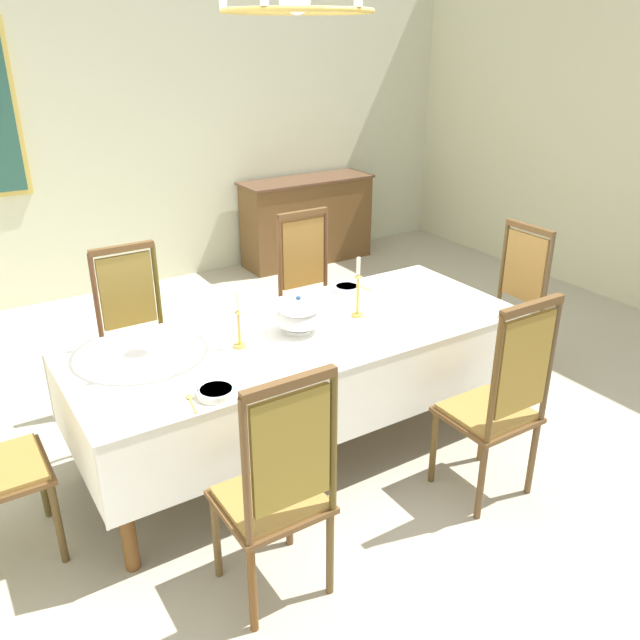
{
  "coord_description": "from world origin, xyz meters",
  "views": [
    {
      "loc": [
        -1.69,
        -3.0,
        2.32
      ],
      "look_at": [
        0.11,
        -0.15,
        0.82
      ],
      "focal_mm": 36.64,
      "sensor_mm": 36.0,
      "label": 1
    }
  ],
  "objects_px": {
    "chair_south_a": "(278,488)",
    "chandelier": "(298,9)",
    "chair_south_b": "(499,401)",
    "dining_table": "(302,343)",
    "chair_north_a": "(138,334)",
    "chair_north_b": "(312,292)",
    "candlestick_east": "(358,293)",
    "bowl_near_left": "(347,288)",
    "bowl_near_right": "(216,392)",
    "spoon_secondary": "(190,399)",
    "spoon_primary": "(358,285)",
    "candlestick_west": "(239,326)",
    "soup_tureen": "(299,314)",
    "sideboard": "(307,221)",
    "chair_head_east": "(508,304)"
  },
  "relations": [
    {
      "from": "chair_south_a",
      "to": "chandelier",
      "type": "height_order",
      "value": "chandelier"
    },
    {
      "from": "chair_south_b",
      "to": "dining_table",
      "type": "bearing_deg",
      "value": 124.68
    },
    {
      "from": "chair_north_a",
      "to": "chair_north_b",
      "type": "bearing_deg",
      "value": -179.9
    },
    {
      "from": "candlestick_east",
      "to": "bowl_near_left",
      "type": "bearing_deg",
      "value": 64.01
    },
    {
      "from": "chair_north_b",
      "to": "bowl_near_right",
      "type": "distance_m",
      "value": 1.88
    },
    {
      "from": "spoon_secondary",
      "to": "chandelier",
      "type": "height_order",
      "value": "chandelier"
    },
    {
      "from": "candlestick_east",
      "to": "spoon_primary",
      "type": "bearing_deg",
      "value": 53.71
    },
    {
      "from": "spoon_primary",
      "to": "candlestick_west",
      "type": "bearing_deg",
      "value": -166.25
    },
    {
      "from": "candlestick_west",
      "to": "spoon_secondary",
      "type": "xyz_separation_m",
      "value": [
        -0.43,
        -0.38,
        -0.12
      ]
    },
    {
      "from": "chair_north_b",
      "to": "soup_tureen",
      "type": "height_order",
      "value": "chair_north_b"
    },
    {
      "from": "bowl_near_left",
      "to": "spoon_secondary",
      "type": "bearing_deg",
      "value": -151.5
    },
    {
      "from": "sideboard",
      "to": "chandelier",
      "type": "height_order",
      "value": "chandelier"
    },
    {
      "from": "soup_tureen",
      "to": "spoon_secondary",
      "type": "distance_m",
      "value": 0.89
    },
    {
      "from": "candlestick_east",
      "to": "chair_north_a",
      "type": "bearing_deg",
      "value": 139.0
    },
    {
      "from": "chair_south_a",
      "to": "bowl_near_right",
      "type": "bearing_deg",
      "value": 93.7
    },
    {
      "from": "spoon_secondary",
      "to": "sideboard",
      "type": "height_order",
      "value": "sideboard"
    },
    {
      "from": "chair_south_b",
      "to": "candlestick_west",
      "type": "xyz_separation_m",
      "value": [
        -1.01,
        0.91,
        0.32
      ]
    },
    {
      "from": "chair_north_b",
      "to": "soup_tureen",
      "type": "distance_m",
      "value": 1.16
    },
    {
      "from": "chair_north_a",
      "to": "bowl_near_left",
      "type": "bearing_deg",
      "value": 156.44
    },
    {
      "from": "chair_head_east",
      "to": "candlestick_west",
      "type": "xyz_separation_m",
      "value": [
        -2.07,
        -0.0,
        0.34
      ]
    },
    {
      "from": "chair_north_a",
      "to": "chair_head_east",
      "type": "distance_m",
      "value": 2.52
    },
    {
      "from": "dining_table",
      "to": "bowl_near_left",
      "type": "distance_m",
      "value": 0.68
    },
    {
      "from": "candlestick_west",
      "to": "chair_south_b",
      "type": "bearing_deg",
      "value": -42.01
    },
    {
      "from": "chandelier",
      "to": "chair_south_b",
      "type": "bearing_deg",
      "value": -55.32
    },
    {
      "from": "chair_south_a",
      "to": "candlestick_west",
      "type": "bearing_deg",
      "value": 72.77
    },
    {
      "from": "spoon_primary",
      "to": "chair_north_a",
      "type": "bearing_deg",
      "value": 152.22
    },
    {
      "from": "candlestick_east",
      "to": "spoon_secondary",
      "type": "bearing_deg",
      "value": -162.61
    },
    {
      "from": "dining_table",
      "to": "chair_south_a",
      "type": "distance_m",
      "value": 1.14
    },
    {
      "from": "chair_north_a",
      "to": "soup_tureen",
      "type": "height_order",
      "value": "chair_north_a"
    },
    {
      "from": "dining_table",
      "to": "spoon_secondary",
      "type": "bearing_deg",
      "value": -155.3
    },
    {
      "from": "bowl_near_left",
      "to": "bowl_near_right",
      "type": "bearing_deg",
      "value": -148.45
    },
    {
      "from": "spoon_primary",
      "to": "chair_south_a",
      "type": "bearing_deg",
      "value": -142.58
    },
    {
      "from": "chair_head_east",
      "to": "chair_south_b",
      "type": "bearing_deg",
      "value": 130.9
    },
    {
      "from": "candlestick_west",
      "to": "chandelier",
      "type": "xyz_separation_m",
      "value": [
        0.38,
        -0.0,
        1.51
      ]
    },
    {
      "from": "chair_north_a",
      "to": "bowl_near_left",
      "type": "height_order",
      "value": "chair_north_a"
    },
    {
      "from": "candlestick_west",
      "to": "candlestick_east",
      "type": "distance_m",
      "value": 0.76
    },
    {
      "from": "spoon_primary",
      "to": "sideboard",
      "type": "height_order",
      "value": "sideboard"
    },
    {
      "from": "candlestick_east",
      "to": "bowl_near_right",
      "type": "height_order",
      "value": "candlestick_east"
    },
    {
      "from": "bowl_near_left",
      "to": "chandelier",
      "type": "distance_m",
      "value": 1.75
    },
    {
      "from": "chair_south_a",
      "to": "candlestick_east",
      "type": "bearing_deg",
      "value": 41.07
    },
    {
      "from": "chair_north_a",
      "to": "candlestick_east",
      "type": "relative_size",
      "value": 3.08
    },
    {
      "from": "chair_north_a",
      "to": "candlestick_east",
      "type": "bearing_deg",
      "value": 139.0
    },
    {
      "from": "candlestick_east",
      "to": "spoon_primary",
      "type": "distance_m",
      "value": 0.52
    },
    {
      "from": "chair_head_east",
      "to": "bowl_near_left",
      "type": "height_order",
      "value": "chair_head_east"
    },
    {
      "from": "chair_south_b",
      "to": "sideboard",
      "type": "xyz_separation_m",
      "value": [
        1.23,
        3.92,
        -0.13
      ]
    },
    {
      "from": "chandelier",
      "to": "spoon_secondary",
      "type": "bearing_deg",
      "value": -155.3
    },
    {
      "from": "dining_table",
      "to": "chair_south_b",
      "type": "distance_m",
      "value": 1.12
    },
    {
      "from": "dining_table",
      "to": "bowl_near_right",
      "type": "bearing_deg",
      "value": -150.12
    },
    {
      "from": "candlestick_east",
      "to": "bowl_near_left",
      "type": "distance_m",
      "value": 0.44
    },
    {
      "from": "candlestick_east",
      "to": "sideboard",
      "type": "distance_m",
      "value": 3.38
    }
  ]
}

